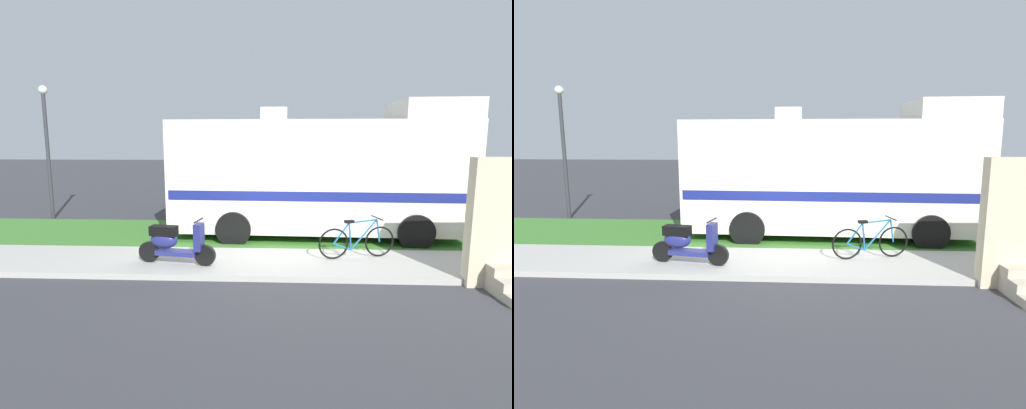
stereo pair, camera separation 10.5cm
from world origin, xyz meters
TOP-DOWN VIEW (x-y plane):
  - ground_plane at (0.00, 0.00)m, footprint 80.00×80.00m
  - sidewalk at (0.00, -1.20)m, footprint 24.00×2.00m
  - grass_strip at (0.00, 1.50)m, footprint 24.00×3.40m
  - motorhome_rv at (1.51, 1.56)m, footprint 7.78×2.92m
  - scooter at (-1.82, -1.48)m, footprint 1.69×0.57m
  - bicycle at (2.10, -0.88)m, footprint 1.72×0.59m
  - pickup_truck_near at (-1.33, 6.14)m, footprint 5.04×2.20m
  - bottle_green at (4.44, -1.34)m, footprint 0.08×0.08m
  - street_lamp_post at (-7.26, 3.60)m, footprint 0.28×0.28m

SIDE VIEW (x-z plane):
  - ground_plane at x=0.00m, z-range 0.00..0.00m
  - grass_strip at x=0.00m, z-range 0.00..0.08m
  - sidewalk at x=0.00m, z-range 0.00..0.12m
  - bottle_green at x=4.44m, z-range 0.10..0.33m
  - bicycle at x=2.10m, z-range 0.06..0.95m
  - scooter at x=-1.82m, z-range 0.09..1.06m
  - pickup_truck_near at x=-1.33m, z-range 0.06..1.89m
  - motorhome_rv at x=1.51m, z-range -0.09..3.59m
  - street_lamp_post at x=-7.26m, z-range 0.46..4.86m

